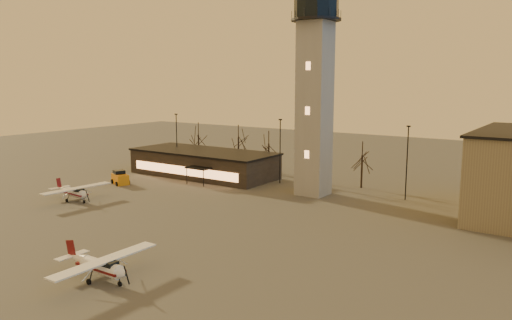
# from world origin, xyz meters

# --- Properties ---
(ground) EXTENTS (220.00, 220.00, 0.00)m
(ground) POSITION_xyz_m (0.00, 0.00, 0.00)
(ground) COLOR #42403D
(ground) RESTS_ON ground
(control_tower) EXTENTS (6.80, 6.80, 32.60)m
(control_tower) POSITION_xyz_m (0.00, 30.00, 16.33)
(control_tower) COLOR gray
(control_tower) RESTS_ON ground
(terminal) EXTENTS (25.40, 12.20, 4.30)m
(terminal) POSITION_xyz_m (-21.99, 31.98, 2.16)
(terminal) COLOR black
(terminal) RESTS_ON ground
(light_poles) EXTENTS (58.50, 12.25, 10.14)m
(light_poles) POSITION_xyz_m (0.50, 31.00, 5.41)
(light_poles) COLOR black
(light_poles) RESTS_ON ground
(tree_row) EXTENTS (37.20, 9.20, 8.80)m
(tree_row) POSITION_xyz_m (-13.70, 39.16, 5.94)
(tree_row) COLOR black
(tree_row) RESTS_ON ground
(cessna_front) EXTENTS (7.86, 9.94, 2.75)m
(cessna_front) POSITION_xyz_m (0.62, -7.26, 0.94)
(cessna_front) COLOR white
(cessna_front) RESTS_ON ground
(cessna_rear) EXTENTS (7.86, 9.92, 2.73)m
(cessna_rear) POSITION_xyz_m (-24.40, 8.32, 0.93)
(cessna_rear) COLOR silver
(cessna_rear) RESTS_ON ground
(service_cart) EXTENTS (3.80, 3.10, 2.14)m
(service_cart) POSITION_xyz_m (-28.32, 19.27, 0.82)
(service_cart) COLOR orange
(service_cart) RESTS_ON ground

